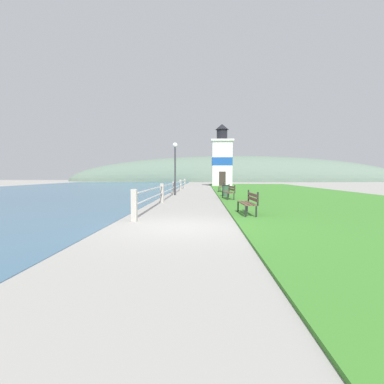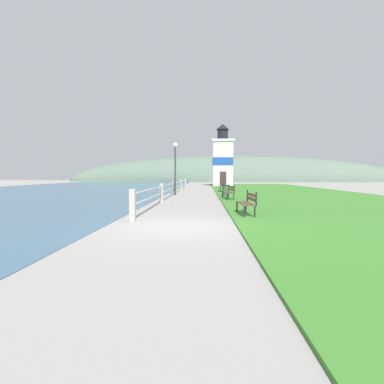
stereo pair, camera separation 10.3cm
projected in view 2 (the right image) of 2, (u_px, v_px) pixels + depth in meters
ground_plane at (179, 227)px, 8.81m from camera, size 160.00×160.00×0.00m
grass_verge at (289, 193)px, 24.73m from camera, size 12.00×48.89×0.06m
water_strip at (30, 193)px, 25.66m from camera, size 24.00×78.22×0.01m
seawall_railing at (174, 187)px, 23.15m from camera, size 0.18×26.88×1.07m
park_bench_near at (248, 202)px, 11.25m from camera, size 0.56×1.67×0.94m
park_bench_midway at (229, 191)px, 18.56m from camera, size 0.65×1.97×0.94m
park_bench_far at (223, 186)px, 26.72m from camera, size 0.68×1.67×0.94m
lighthouse at (223, 160)px, 41.84m from camera, size 3.11×3.11×8.61m
trash_bin at (226, 191)px, 20.69m from camera, size 0.54×0.54×0.84m
lamp_post at (175, 159)px, 22.53m from camera, size 0.36×0.36×3.96m
distant_hillside at (235, 181)px, 70.90m from camera, size 80.00×16.00×12.00m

